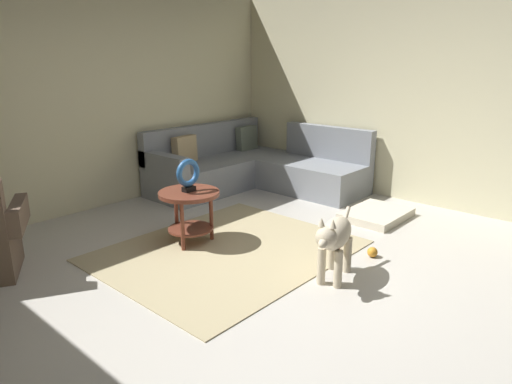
# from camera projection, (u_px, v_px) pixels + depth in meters

# --- Properties ---
(ground_plane) EXTENTS (6.00, 6.00, 0.10)m
(ground_plane) POSITION_uv_depth(u_px,v_px,m) (273.00, 284.00, 3.86)
(ground_plane) COLOR beige
(wall_back) EXTENTS (6.00, 0.12, 2.70)m
(wall_back) POSITION_uv_depth(u_px,v_px,m) (83.00, 98.00, 5.35)
(wall_back) COLOR beige
(wall_back) RESTS_ON ground_plane
(wall_right) EXTENTS (0.12, 6.00, 2.70)m
(wall_right) POSITION_uv_depth(u_px,v_px,m) (427.00, 96.00, 5.58)
(wall_right) COLOR beige
(wall_right) RESTS_ON ground_plane
(area_rug) EXTENTS (2.30, 1.90, 0.01)m
(area_rug) POSITION_uv_depth(u_px,v_px,m) (228.00, 250.00, 4.40)
(area_rug) COLOR tan
(area_rug) RESTS_ON ground_plane
(sectional_couch) EXTENTS (2.20, 2.25, 0.88)m
(sectional_couch) POSITION_uv_depth(u_px,v_px,m) (253.00, 168.00, 6.48)
(sectional_couch) COLOR gray
(sectional_couch) RESTS_ON ground_plane
(side_table) EXTENTS (0.60, 0.60, 0.54)m
(side_table) POSITION_uv_depth(u_px,v_px,m) (189.00, 203.00, 4.49)
(side_table) COLOR brown
(side_table) RESTS_ON ground_plane
(torus_sculpture) EXTENTS (0.28, 0.08, 0.33)m
(torus_sculpture) POSITION_uv_depth(u_px,v_px,m) (188.00, 174.00, 4.41)
(torus_sculpture) COLOR black
(torus_sculpture) RESTS_ON side_table
(dog_bed_mat) EXTENTS (0.80, 0.60, 0.09)m
(dog_bed_mat) POSITION_uv_depth(u_px,v_px,m) (376.00, 214.00, 5.31)
(dog_bed_mat) COLOR beige
(dog_bed_mat) RESTS_ON ground_plane
(dog) EXTENTS (0.83, 0.36, 0.63)m
(dog) POSITION_uv_depth(u_px,v_px,m) (335.00, 238.00, 3.73)
(dog) COLOR beige
(dog) RESTS_ON ground_plane
(dog_toy_ball) EXTENTS (0.10, 0.10, 0.10)m
(dog_toy_ball) POSITION_uv_depth(u_px,v_px,m) (372.00, 252.00, 4.26)
(dog_toy_ball) COLOR orange
(dog_toy_ball) RESTS_ON ground_plane
(dog_toy_rope) EXTENTS (0.11, 0.16, 0.05)m
(dog_toy_rope) POSITION_uv_depth(u_px,v_px,m) (334.00, 248.00, 4.41)
(dog_toy_rope) COLOR red
(dog_toy_rope) RESTS_ON ground_plane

